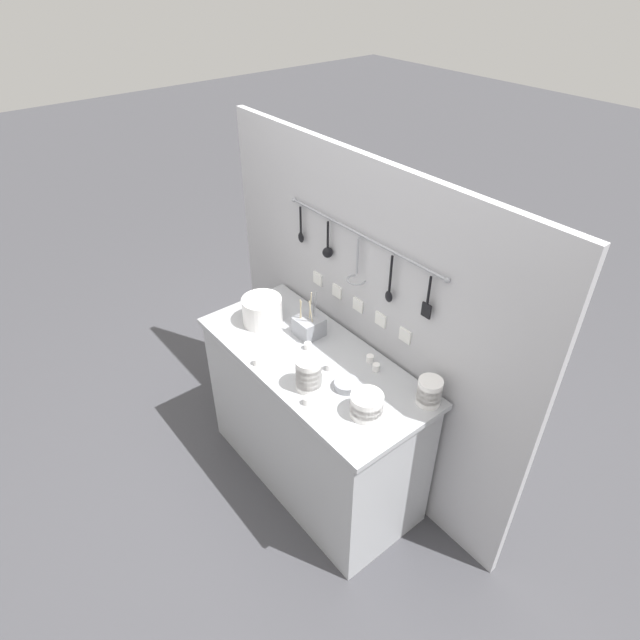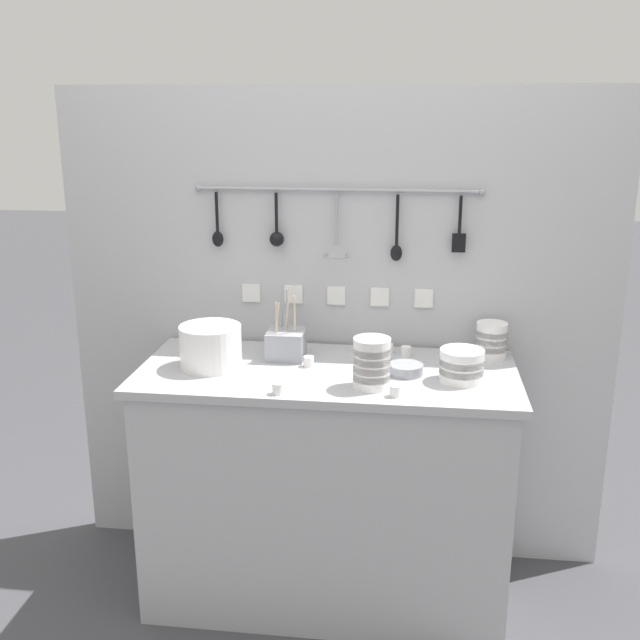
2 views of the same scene
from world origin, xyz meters
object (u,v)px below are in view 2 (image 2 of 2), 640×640
(steel_mixing_bowl, at_px, (406,369))
(cup_mid_row, at_px, (363,365))
(cutlery_caddy, at_px, (286,344))
(cup_beside_plates, at_px, (388,349))
(bowl_stack_short_front, at_px, (491,340))
(cup_edge_far, at_px, (278,388))
(bowl_stack_wide_centre, at_px, (372,363))
(cup_by_caddy, at_px, (406,351))
(cup_front_right, at_px, (395,391))
(bowl_stack_back_corner, at_px, (462,365))
(plate_stack, at_px, (211,346))
(cup_centre, at_px, (309,361))

(steel_mixing_bowl, distance_m, cup_mid_row, 0.15)
(cutlery_caddy, relative_size, cup_beside_plates, 7.20)
(bowl_stack_short_front, distance_m, cup_mid_row, 0.51)
(cup_edge_far, bearing_deg, bowl_stack_wide_centre, 18.41)
(cutlery_caddy, bearing_deg, cup_by_caddy, 9.88)
(bowl_stack_wide_centre, height_order, cup_edge_far, bowl_stack_wide_centre)
(steel_mixing_bowl, bearing_deg, cup_front_right, -98.01)
(bowl_stack_back_corner, xyz_separation_m, cup_front_right, (-0.22, -0.17, -0.04))
(bowl_stack_wide_centre, relative_size, plate_stack, 0.77)
(cup_by_caddy, height_order, cup_mid_row, same)
(bowl_stack_wide_centre, height_order, cutlery_caddy, cutlery_caddy)
(steel_mixing_bowl, distance_m, cup_edge_far, 0.47)
(bowl_stack_back_corner, height_order, cup_by_caddy, bowl_stack_back_corner)
(bowl_stack_short_front, bearing_deg, plate_stack, -166.48)
(bowl_stack_short_front, xyz_separation_m, cup_by_caddy, (-0.31, -0.03, -0.05))
(cup_by_caddy, bearing_deg, cutlery_caddy, -170.12)
(bowl_stack_wide_centre, xyz_separation_m, cup_centre, (-0.23, 0.18, -0.07))
(cup_beside_plates, bearing_deg, cup_mid_row, -112.02)
(steel_mixing_bowl, xyz_separation_m, cutlery_caddy, (-0.44, 0.12, 0.04))
(cup_edge_far, bearing_deg, cup_beside_plates, 53.37)
(cup_mid_row, bearing_deg, steel_mixing_bowl, -7.53)
(cup_beside_plates, bearing_deg, cup_front_right, -84.75)
(cup_beside_plates, height_order, cup_edge_far, same)
(cutlery_caddy, distance_m, cup_mid_row, 0.31)
(cup_beside_plates, bearing_deg, cup_by_caddy, -18.15)
(cup_edge_far, bearing_deg, steel_mixing_bowl, 30.23)
(steel_mixing_bowl, height_order, cup_by_caddy, cup_by_caddy)
(bowl_stack_back_corner, xyz_separation_m, bowl_stack_short_front, (0.12, 0.27, 0.01))
(cup_edge_far, distance_m, cup_mid_row, 0.37)
(bowl_stack_wide_centre, relative_size, cup_centre, 4.51)
(bowl_stack_back_corner, bearing_deg, cup_centre, 171.25)
(bowl_stack_wide_centre, height_order, cup_by_caddy, bowl_stack_wide_centre)
(cup_beside_plates, xyz_separation_m, cup_by_caddy, (0.07, -0.02, 0.00))
(cup_mid_row, bearing_deg, cup_front_right, -62.70)
(cup_front_right, bearing_deg, bowl_stack_short_front, 52.37)
(cup_centre, relative_size, cup_mid_row, 1.00)
(cutlery_caddy, relative_size, cup_by_caddy, 7.20)
(bowl_stack_back_corner, distance_m, cutlery_caddy, 0.65)
(steel_mixing_bowl, bearing_deg, cup_mid_row, 172.47)
(plate_stack, relative_size, cutlery_caddy, 0.81)
(bowl_stack_short_front, relative_size, steel_mixing_bowl, 1.09)
(bowl_stack_back_corner, distance_m, bowl_stack_wide_centre, 0.31)
(bowl_stack_wide_centre, relative_size, steel_mixing_bowl, 1.41)
(cup_edge_far, xyz_separation_m, cup_front_right, (0.38, 0.03, 0.00))
(bowl_stack_back_corner, relative_size, bowl_stack_short_front, 1.14)
(bowl_stack_wide_centre, relative_size, cup_edge_far, 4.51)
(cutlery_caddy, relative_size, cup_mid_row, 7.20)
(cup_centre, bearing_deg, cup_edge_far, -102.68)
(bowl_stack_short_front, relative_size, cup_front_right, 3.48)
(bowl_stack_short_front, relative_size, cutlery_caddy, 0.48)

